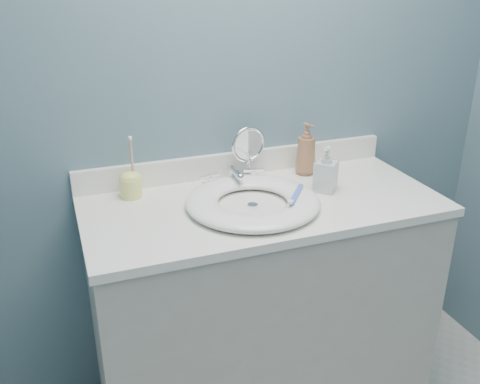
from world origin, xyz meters
name	(u,v)px	position (x,y,z in m)	size (l,w,h in m)	color
back_wall	(236,91)	(0.00, 1.25, 1.20)	(2.20, 0.02, 2.40)	slate
vanity_cabinet	(261,311)	(0.00, 0.97, 0.42)	(1.20, 0.55, 0.85)	#B7B2A7
countertop	(263,205)	(0.00, 0.97, 0.86)	(1.22, 0.57, 0.03)	white
backsplash	(237,163)	(0.00, 1.24, 0.93)	(1.22, 0.02, 0.09)	white
basin	(253,201)	(-0.05, 0.94, 0.90)	(0.45, 0.45, 0.04)	white
drain	(253,205)	(-0.05, 0.94, 0.88)	(0.04, 0.04, 0.01)	silver
faucet	(233,178)	(-0.05, 1.14, 0.91)	(0.25, 0.13, 0.07)	silver
makeup_mirror	(248,150)	(0.03, 1.19, 0.99)	(0.14, 0.08, 0.20)	silver
soap_bottle_amber	(306,149)	(0.25, 1.16, 0.98)	(0.08, 0.08, 0.20)	#936142
soap_bottle_clear	(326,169)	(0.24, 0.98, 0.96)	(0.07, 0.07, 0.16)	silver
toothbrush_holder	(131,183)	(-0.42, 1.17, 0.93)	(0.08, 0.08, 0.22)	#E9E974
toothbrush_lying	(296,195)	(0.08, 0.89, 0.92)	(0.12, 0.15, 0.02)	blue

